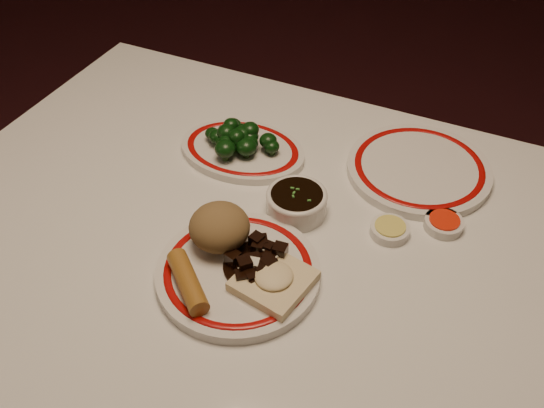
{
  "coord_description": "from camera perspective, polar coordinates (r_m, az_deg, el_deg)",
  "views": [
    {
      "loc": [
        0.3,
        -0.61,
        1.45
      ],
      "look_at": [
        -0.0,
        0.04,
        0.8
      ],
      "focal_mm": 40.0,
      "sensor_mm": 36.0,
      "label": 1
    }
  ],
  "objects": [
    {
      "name": "soy_bowl",
      "position": [
        1.01,
        2.33,
        0.07
      ],
      "size": [
        0.1,
        0.1,
        0.04
      ],
      "color": "silver",
      "rests_on": "dining_table"
    },
    {
      "name": "dining_table",
      "position": [
        1.04,
        -0.76,
        -6.95
      ],
      "size": [
        1.2,
        0.9,
        0.75
      ],
      "color": "white",
      "rests_on": "ground"
    },
    {
      "name": "main_plate",
      "position": [
        0.92,
        -3.2,
        -6.44
      ],
      "size": [
        0.27,
        0.27,
        0.02
      ],
      "color": "silver",
      "rests_on": "dining_table"
    },
    {
      "name": "fried_wonton",
      "position": [
        0.88,
        0.16,
        -7.12
      ],
      "size": [
        0.12,
        0.12,
        0.03
      ],
      "color": "beige",
      "rests_on": "main_plate"
    },
    {
      "name": "sweet_sour_dish",
      "position": [
        1.03,
        15.86,
        -1.77
      ],
      "size": [
        0.06,
        0.06,
        0.02
      ],
      "color": "silver",
      "rests_on": "dining_table"
    },
    {
      "name": "mustard_dish",
      "position": [
        1.0,
        11.01,
        -2.39
      ],
      "size": [
        0.06,
        0.06,
        0.02
      ],
      "color": "silver",
      "rests_on": "dining_table"
    },
    {
      "name": "rice_mound",
      "position": [
        0.93,
        -4.96,
        -2.17
      ],
      "size": [
        0.09,
        0.09,
        0.07
      ],
      "primitive_type": "ellipsoid",
      "color": "olive",
      "rests_on": "main_plate"
    },
    {
      "name": "far_plate",
      "position": [
        1.13,
        13.64,
        3.26
      ],
      "size": [
        0.31,
        0.31,
        0.02
      ],
      "color": "silver",
      "rests_on": "dining_table"
    },
    {
      "name": "broccoli_pile",
      "position": [
        1.12,
        -3.11,
        6.28
      ],
      "size": [
        0.15,
        0.1,
        0.05
      ],
      "color": "#23471C",
      "rests_on": "broccoli_plate"
    },
    {
      "name": "stirfry_heap",
      "position": [
        0.91,
        -1.34,
        -5.38
      ],
      "size": [
        0.1,
        0.1,
        0.03
      ],
      "color": "black",
      "rests_on": "main_plate"
    },
    {
      "name": "broccoli_plate",
      "position": [
        1.14,
        -2.79,
        5.09
      ],
      "size": [
        0.25,
        0.22,
        0.02
      ],
      "color": "silver",
      "rests_on": "dining_table"
    },
    {
      "name": "spring_roll",
      "position": [
        0.88,
        -7.94,
        -7.24
      ],
      "size": [
        0.1,
        0.1,
        0.03
      ],
      "primitive_type": "cylinder",
      "rotation": [
        1.57,
        0.0,
        0.85
      ],
      "color": "#A26C27",
      "rests_on": "main_plate"
    }
  ]
}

